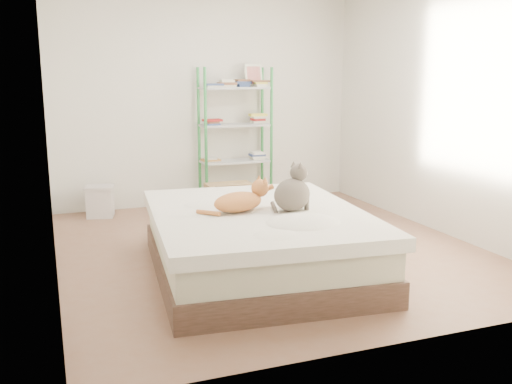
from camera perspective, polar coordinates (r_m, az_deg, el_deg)
name	(u,v)px	position (r m, az deg, el deg)	size (l,w,h in m)	color
room	(269,110)	(5.20, 1.27, 8.19)	(3.81, 4.21, 2.61)	brown
bed	(257,242)	(4.71, 0.13, -5.00)	(1.86, 2.24, 0.53)	brown
orange_cat	(238,199)	(4.57, -1.81, -0.74)	(0.51, 0.27, 0.20)	#D19248
grey_cat	(292,188)	(4.59, 3.63, 0.44)	(0.28, 0.34, 0.38)	#6C655A
shelf_unit	(236,134)	(7.11, -2.05, 5.78)	(0.88, 0.36, 1.74)	#349349
cardboard_box	(231,200)	(6.60, -2.52, -0.81)	(0.53, 0.51, 0.43)	#9B8159
white_bin	(100,201)	(6.80, -15.32, -0.88)	(0.37, 0.35, 0.36)	silver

